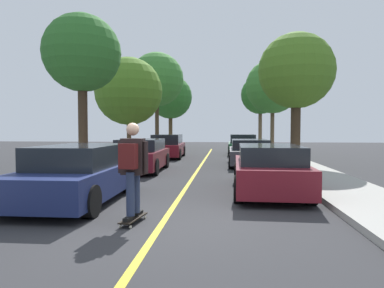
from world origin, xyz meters
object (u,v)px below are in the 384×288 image
parked_car_left_near (141,155)px  parked_car_right_nearest (269,169)px  parked_car_right_near (250,152)px  street_tree_right_nearest (296,72)px  street_tree_right_far (260,95)px  skateboard (133,218)px  street_tree_left_far (157,80)px  parked_car_left_nearest (79,174)px  street_tree_left_nearest (82,54)px  street_tree_right_near (273,87)px  parked_car_left_far (168,146)px  fire_hydrant (55,171)px  street_tree_left_farthest (170,97)px  skateboarder (132,165)px  parked_car_right_far (242,145)px  street_tree_left_near (129,91)px

parked_car_left_near → parked_car_right_nearest: (4.59, -4.40, -0.00)m
parked_car_right_near → street_tree_right_nearest: size_ratio=0.79×
street_tree_right_far → skateboard: size_ratio=7.36×
street_tree_left_far → parked_car_left_nearest: bearing=-84.2°
parked_car_left_nearest → street_tree_left_far: bearing=95.8°
street_tree_left_nearest → street_tree_right_far: bearing=65.3°
parked_car_left_nearest → street_tree_right_near: street_tree_right_near is taller
street_tree_right_far → parked_car_left_far: bearing=-121.4°
parked_car_left_far → street_tree_left_nearest: size_ratio=0.73×
parked_car_left_near → fire_hydrant: parked_car_left_near is taller
street_tree_left_far → parked_car_left_far: bearing=-73.6°
street_tree_left_farthest → skateboarder: bearing=-82.4°
street_tree_right_near → parked_car_left_near: bearing=-124.6°
parked_car_left_nearest → skateboard: size_ratio=4.82×
street_tree_right_nearest → skateboard: size_ratio=6.73×
parked_car_right_far → street_tree_left_farthest: (-6.55, 10.63, 4.19)m
parked_car_right_far → street_tree_left_farthest: 13.17m
parked_car_left_near → street_tree_right_far: bearing=69.3°
parked_car_right_far → street_tree_right_nearest: 8.63m
parked_car_left_nearest → street_tree_right_nearest: size_ratio=0.72×
parked_car_left_far → skateboarder: skateboarder is taller
parked_car_left_nearest → street_tree_right_nearest: (6.55, 7.93, 3.59)m
street_tree_right_nearest → street_tree_right_far: 15.45m
parked_car_left_nearest → street_tree_right_nearest: bearing=50.4°
parked_car_left_near → street_tree_right_nearest: 7.72m
street_tree_left_near → skateboard: street_tree_left_near is taller
parked_car_right_near → parked_car_right_far: bearing=90.0°
parked_car_left_near → parked_car_right_near: size_ratio=0.89×
parked_car_right_far → parked_car_right_near: bearing=-90.0°
street_tree_left_farthest → skateboard: street_tree_left_farthest is taller
street_tree_left_farthest → street_tree_left_near: bearing=-90.0°
parked_car_right_nearest → street_tree_left_farthest: bearing=104.9°
parked_car_right_near → skateboarder: skateboarder is taller
street_tree_left_nearest → skateboarder: bearing=-60.7°
parked_car_right_far → street_tree_left_near: size_ratio=0.79×
street_tree_left_farthest → street_tree_right_far: 8.95m
parked_car_right_near → parked_car_left_near: bearing=-149.2°
parked_car_right_nearest → skateboarder: 4.39m
street_tree_left_farthest → street_tree_right_nearest: 20.13m
parked_car_right_near → street_tree_left_nearest: size_ratio=0.78×
parked_car_left_far → fire_hydrant: 10.93m
street_tree_left_farthest → street_tree_right_far: bearing=-18.2°
parked_car_left_near → skateboard: 7.92m
parked_car_left_near → street_tree_left_near: 6.42m
parked_car_left_far → skateboarder: (1.76, -14.37, 0.39)m
street_tree_left_near → skateboarder: (3.72, -12.95, -2.76)m
street_tree_left_farthest → skateboard: bearing=-82.4°
street_tree_left_far → street_tree_right_nearest: 14.26m
parked_car_left_near → street_tree_left_nearest: bearing=-150.8°
parked_car_right_near → street_tree_right_far: (1.96, 14.65, 4.15)m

